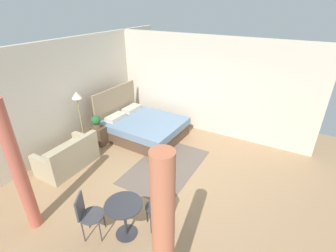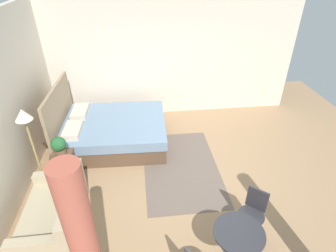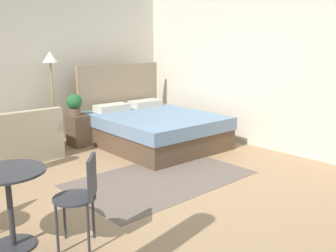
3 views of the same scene
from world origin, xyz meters
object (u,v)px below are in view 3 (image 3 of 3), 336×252
nightstand (81,130)px  floor_lamp (51,71)px  couch (11,144)px  potted_plant (74,104)px  bed (152,127)px  balcony_table (9,194)px  cafe_chair_near_window (83,192)px

nightstand → floor_lamp: floor_lamp is taller
couch → potted_plant: potted_plant is taller
bed → balcony_table: 3.54m
couch → balcony_table: bearing=-109.7°
nightstand → cafe_chair_near_window: bearing=-119.0°
bed → balcony_table: bearing=-150.1°
cafe_chair_near_window → couch: bearing=81.9°
bed → couch: bearing=162.6°
couch → bed: bearing=-17.4°
couch → nightstand: couch is taller
nightstand → cafe_chair_near_window: 3.40m
nightstand → potted_plant: size_ratio=1.49×
bed → floor_lamp: (-1.28, 1.11, 0.97)m
bed → potted_plant: (-1.05, 0.79, 0.43)m
potted_plant → floor_lamp: floor_lamp is taller
bed → cafe_chair_near_window: bed is taller
potted_plant → floor_lamp: (-0.23, 0.31, 0.54)m
nightstand → potted_plant: 0.48m
floor_lamp → balcony_table: bearing=-121.9°
nightstand → floor_lamp: 1.11m
potted_plant → balcony_table: bearing=-128.3°
bed → balcony_table: (-3.07, -1.77, 0.18)m
bed → nightstand: (-0.95, 0.79, -0.04)m
bed → cafe_chair_near_window: 3.39m
balcony_table → bed: bearing=29.9°
bed → balcony_table: size_ratio=3.21×
bed → floor_lamp: 1.95m
floor_lamp → cafe_chair_near_window: floor_lamp is taller
couch → cafe_chair_near_window: size_ratio=1.70×
floor_lamp → cafe_chair_near_window: bearing=-111.9°
floor_lamp → potted_plant: bearing=-53.9°
cafe_chair_near_window → floor_lamp: bearing=68.1°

